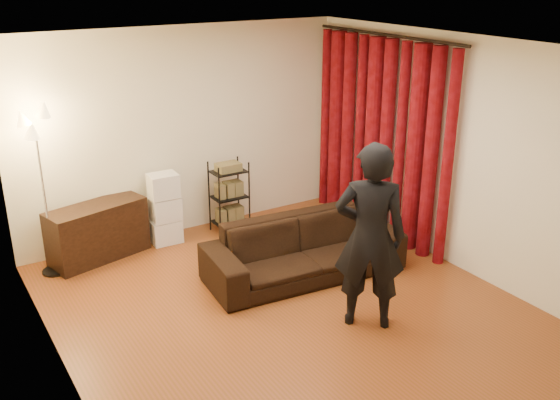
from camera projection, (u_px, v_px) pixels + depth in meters
floor at (287, 308)px, 6.58m from camera, size 5.00×5.00×0.00m
ceiling at (288, 47)px, 5.61m from camera, size 5.00×5.00×0.00m
wall_back at (184, 132)px, 8.08m from camera, size 5.00×0.00×5.00m
wall_front at (491, 296)px, 4.11m from camera, size 5.00×0.00×5.00m
wall_left at (51, 238)px, 4.98m from camera, size 0.00×5.00×5.00m
wall_right at (451, 153)px, 7.21m from camera, size 0.00×5.00×5.00m
curtain_rod at (387, 35)px, 7.61m from camera, size 0.04×2.65×0.04m
curtain at (379, 138)px, 8.06m from camera, size 0.22×2.65×2.55m
sofa at (304, 249)px, 7.15m from camera, size 2.34×1.10×0.66m
person at (370, 237)px, 5.98m from camera, size 0.82×0.79×1.89m
media_cabinet at (98, 232)px, 7.57m from camera, size 1.26×0.72×0.69m
storage_boxes at (165, 208)px, 7.95m from camera, size 0.38×0.30×0.94m
wire_shelf at (229, 197)px, 8.30m from camera, size 0.50×0.40×0.97m
floor_lamp at (44, 195)px, 6.99m from camera, size 0.37×0.37×1.94m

